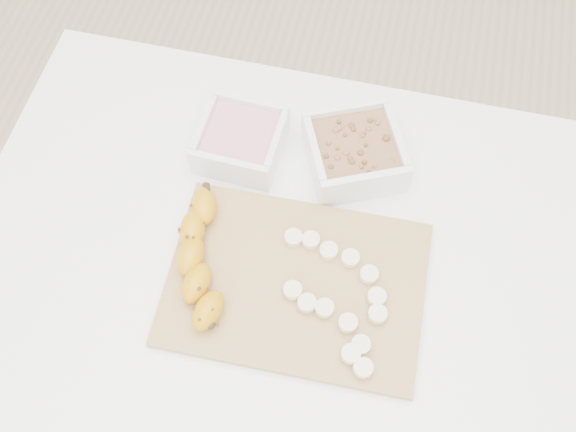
% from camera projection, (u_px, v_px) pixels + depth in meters
% --- Properties ---
extents(ground, '(3.50, 3.50, 0.00)m').
position_uv_depth(ground, '(285.00, 371.00, 1.65)').
color(ground, '#C6AD89').
rests_on(ground, ground).
extents(table, '(1.00, 0.70, 0.75)m').
position_uv_depth(table, '(284.00, 274.00, 1.07)').
color(table, white).
rests_on(table, ground).
extents(bowl_yogurt, '(0.14, 0.14, 0.06)m').
position_uv_depth(bowl_yogurt, '(241.00, 140.00, 1.04)').
color(bowl_yogurt, white).
rests_on(bowl_yogurt, table).
extents(bowl_granola, '(0.19, 0.19, 0.07)m').
position_uv_depth(bowl_granola, '(354.00, 152.00, 1.03)').
color(bowl_granola, white).
rests_on(bowl_granola, table).
extents(cutting_board, '(0.38, 0.28, 0.01)m').
position_uv_depth(cutting_board, '(296.00, 284.00, 0.95)').
color(cutting_board, '#B1854F').
rests_on(cutting_board, table).
extents(banana, '(0.08, 0.23, 0.04)m').
position_uv_depth(banana, '(201.00, 260.00, 0.94)').
color(banana, '#CC8809').
rests_on(banana, cutting_board).
extents(banana_slices, '(0.17, 0.20, 0.02)m').
position_uv_depth(banana_slices, '(339.00, 296.00, 0.93)').
color(banana_slices, '#F6E8BD').
rests_on(banana_slices, cutting_board).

